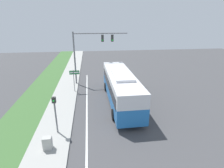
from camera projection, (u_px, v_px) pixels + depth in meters
ground_plane at (129, 124)px, 15.00m from camera, size 80.00×80.00×0.00m
sidewalk at (55, 128)px, 14.21m from camera, size 2.80×80.00×0.12m
grass_verge at (13, 132)px, 13.82m from camera, size 3.60×80.00×0.10m
lane_divider_near at (87, 127)px, 14.55m from camera, size 0.14×30.00×0.01m
bus at (120, 86)px, 18.45m from camera, size 2.73×11.33×3.41m
signal_gantry at (90, 47)px, 23.10m from camera, size 7.16×0.41×7.08m
pedestrian_signal at (55, 109)px, 12.97m from camera, size 0.28×0.34×3.09m
street_sign at (74, 77)px, 21.11m from camera, size 1.19×0.08×2.80m
utility_cabinet at (47, 143)px, 11.71m from camera, size 0.58×0.45×0.91m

